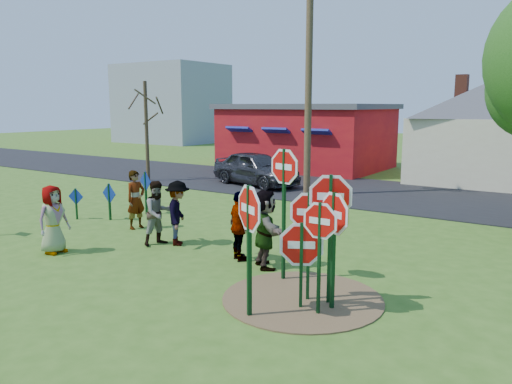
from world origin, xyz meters
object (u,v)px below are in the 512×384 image
suv (256,168)px  utility_pole (309,78)px  person_a (53,219)px  stop_sign_d (330,207)px  person_b (136,200)px  stop_sign_a (249,221)px  stop_sign_c (320,233)px  stop_sign_b (284,180)px

suv → utility_pole: (3.31, -1.02, 4.06)m
utility_pole → person_a: bearing=-97.7°
person_a → suv: 12.28m
stop_sign_d → suv: stop_sign_d is taller
person_b → suv: person_b is taller
stop_sign_a → person_b: stop_sign_a is taller
stop_sign_d → person_a: size_ratio=1.50×
person_a → utility_pole: (1.51, 11.13, 4.02)m
stop_sign_a → utility_pole: 13.01m
stop_sign_d → suv: size_ratio=0.57×
utility_pole → stop_sign_a: bearing=-66.7°
stop_sign_c → suv: bearing=128.3°
person_b → utility_pole: (1.71, 8.09, 4.00)m
person_a → stop_sign_b: bearing=-78.3°
stop_sign_d → person_a: 7.55m
stop_sign_a → stop_sign_b: (-0.48, 2.02, 0.44)m
suv → utility_pole: bearing=-92.6°
person_b → stop_sign_c: bearing=-104.5°
stop_sign_b → person_a: stop_sign_b is taller
stop_sign_a → stop_sign_b: stop_sign_b is taller
stop_sign_c → person_a: bearing=-177.5°
stop_sign_c → utility_pole: size_ratio=0.24×
stop_sign_b → stop_sign_d: 1.59m
stop_sign_a → suv: bearing=152.3°
stop_sign_c → stop_sign_d: 0.69m
stop_sign_b → utility_pole: utility_pole is taller
stop_sign_b → stop_sign_d: (1.41, -0.67, -0.30)m
stop_sign_b → suv: size_ratio=0.64×
stop_sign_c → utility_pole: utility_pole is taller
stop_sign_a → stop_sign_d: size_ratio=0.96×
person_a → person_b: bearing=1.1°
stop_sign_a → person_a: bearing=-155.2°
stop_sign_c → suv: stop_sign_c is taller
stop_sign_d → person_b: 7.99m
person_a → person_b: size_ratio=0.98×
stop_sign_c → person_a: 7.54m
stop_sign_a → person_a: size_ratio=1.44×
stop_sign_c → person_a: (-7.50, -0.30, -0.66)m
person_b → utility_pole: utility_pole is taller
person_a → person_b: 3.05m
stop_sign_c → person_b: (-7.70, 2.74, -0.64)m
stop_sign_d → person_b: (-7.62, 2.16, -1.00)m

